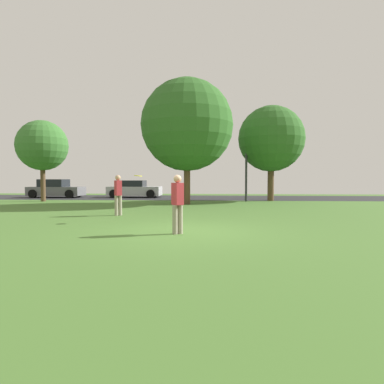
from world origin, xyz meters
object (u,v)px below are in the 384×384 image
at_px(maple_tree_far, 271,139).
at_px(parked_car_grey, 56,189).
at_px(oak_tree_right, 187,125).
at_px(person_catcher, 178,202).
at_px(person_thrower, 118,193).
at_px(frisbee_disc, 138,176).
at_px(birch_tree_lone, 42,146).
at_px(parked_car_silver, 134,189).
at_px(street_lamp_post, 246,167).

distance_m(maple_tree_far, parked_car_grey, 16.64).
bearing_deg(oak_tree_right, person_catcher, -86.93).
xyz_separation_m(oak_tree_right, person_thrower, (-2.32, -5.88, -3.64)).
bearing_deg(person_catcher, person_thrower, 0.00).
bearing_deg(frisbee_disc, birch_tree_lone, 131.85).
relative_size(maple_tree_far, parked_car_grey, 1.54).
distance_m(person_catcher, parked_car_grey, 19.57).
bearing_deg(birch_tree_lone, parked_car_grey, 106.44).
distance_m(parked_car_silver, street_lamp_post, 9.34).
bearing_deg(parked_car_grey, person_thrower, -54.50).
xyz_separation_m(oak_tree_right, street_lamp_post, (3.63, 2.46, -2.29)).
relative_size(parked_car_silver, street_lamp_post, 0.90).
distance_m(oak_tree_right, street_lamp_post, 4.95).
xyz_separation_m(maple_tree_far, frisbee_disc, (-6.40, -10.87, -2.50)).
distance_m(frisbee_disc, parked_car_silver, 14.63).
height_order(oak_tree_right, person_catcher, oak_tree_right).
distance_m(frisbee_disc, street_lamp_post, 11.22).
bearing_deg(parked_car_grey, oak_tree_right, -28.86).
xyz_separation_m(person_thrower, parked_car_silver, (-2.33, 12.34, -0.28)).
bearing_deg(maple_tree_far, person_thrower, -130.17).
bearing_deg(person_thrower, oak_tree_right, 124.20).
xyz_separation_m(oak_tree_right, birch_tree_lone, (-9.48, 1.68, -0.95)).
height_order(birch_tree_lone, street_lamp_post, birch_tree_lone).
height_order(person_thrower, parked_car_grey, person_thrower).
bearing_deg(person_catcher, street_lamp_post, -48.07).
xyz_separation_m(birch_tree_lone, parked_car_silver, (4.83, 4.78, -2.97)).
distance_m(maple_tree_far, street_lamp_post, 2.60).
distance_m(maple_tree_far, person_thrower, 12.27).
distance_m(person_thrower, parked_car_silver, 12.56).
height_order(person_catcher, frisbee_disc, frisbee_disc).
bearing_deg(street_lamp_post, birch_tree_lone, -176.59).
bearing_deg(birch_tree_lone, street_lamp_post, 3.41).
bearing_deg(person_catcher, frisbee_disc, 0.00).
height_order(birch_tree_lone, parked_car_silver, birch_tree_lone).
bearing_deg(frisbee_disc, maple_tree_far, 59.50).
xyz_separation_m(person_catcher, parked_car_silver, (-5.19, 16.54, -0.26)).
bearing_deg(birch_tree_lone, maple_tree_far, 5.76).
relative_size(person_catcher, parked_car_silver, 0.39).
bearing_deg(person_catcher, parked_car_grey, 0.93).
xyz_separation_m(oak_tree_right, maple_tree_far, (5.32, 3.18, -0.45)).
height_order(oak_tree_right, street_lamp_post, oak_tree_right).
bearing_deg(oak_tree_right, frisbee_disc, -98.01).
height_order(maple_tree_far, frisbee_disc, maple_tree_far).
bearing_deg(frisbee_disc, parked_car_silver, 104.14).
relative_size(parked_car_grey, parked_car_silver, 1.01).
xyz_separation_m(oak_tree_right, parked_car_silver, (-4.65, 6.46, -3.92)).
bearing_deg(parked_car_grey, street_lamp_post, -13.51).
height_order(birch_tree_lone, person_thrower, birch_tree_lone).
distance_m(person_thrower, parked_car_grey, 14.48).
bearing_deg(person_catcher, parked_car_silver, -16.82).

